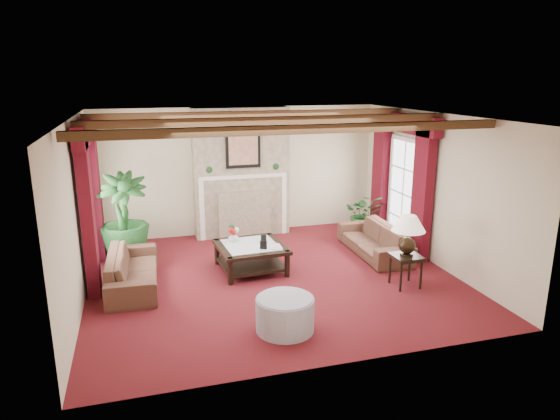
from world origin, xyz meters
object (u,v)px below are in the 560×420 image
object	(u,v)px
ottoman	(285,314)
potted_palm	(125,236)
side_table	(405,271)
sofa_right	(374,235)
sofa_left	(132,264)
coffee_table	(251,258)

from	to	relation	value
ottoman	potted_palm	bearing A→B (deg)	121.29
potted_palm	side_table	world-z (taller)	potted_palm
sofa_right	potted_palm	distance (m)	4.70
side_table	sofa_left	bearing A→B (deg)	163.91
coffee_table	ottoman	world-z (taller)	coffee_table
sofa_right	potted_palm	size ratio (longest dim) A/B	1.19
potted_palm	side_table	bearing A→B (deg)	-30.26
sofa_left	side_table	xyz separation A→B (m)	(4.25, -1.23, -0.12)
coffee_table	side_table	xyz separation A→B (m)	(2.26, -1.36, 0.03)
sofa_left	ottoman	distance (m)	2.87
sofa_left	potted_palm	xyz separation A→B (m)	(-0.13, 1.33, 0.07)
potted_palm	side_table	xyz separation A→B (m)	(4.38, -2.55, -0.19)
ottoman	coffee_table	bearing A→B (deg)	89.01
coffee_table	ottoman	size ratio (longest dim) A/B	1.45
sofa_right	ottoman	world-z (taller)	sofa_right
sofa_left	coffee_table	world-z (taller)	sofa_left
sofa_right	coffee_table	world-z (taller)	sofa_right
sofa_right	ottoman	distance (m)	3.47
sofa_left	side_table	bearing A→B (deg)	-103.88
sofa_right	side_table	distance (m)	1.55
side_table	ottoman	bearing A→B (deg)	-159.20
potted_palm	ottoman	xyz separation A→B (m)	(2.08, -3.43, -0.23)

